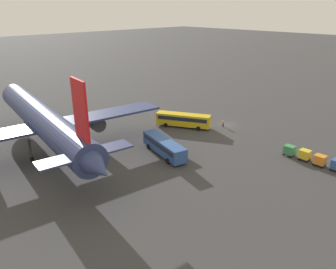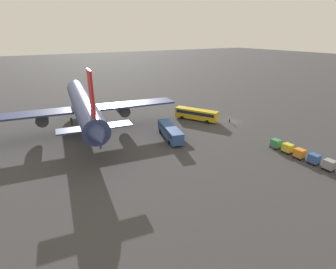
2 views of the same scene
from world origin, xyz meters
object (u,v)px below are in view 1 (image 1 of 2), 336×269
Objects in this scene: airplane at (43,121)px; shuttle_bus_near at (183,119)px; cargo_cart_green at (290,150)px; cargo_cart_yellow at (305,154)px; worker_person at (223,123)px; cargo_cart_orange at (320,160)px; shuttle_bus_far at (164,146)px.

airplane is 4.38× the size of shuttle_bus_near.
shuttle_bus_near is (-7.90, -30.25, -4.87)m from airplane.
cargo_cart_yellow is at bearing -176.92° from cargo_cart_green.
cargo_cart_yellow is 1.00× the size of cargo_cart_green.
worker_person is 25.19m from cargo_cart_orange.
shuttle_bus_far is at bearing 44.65° from cargo_cart_green.
shuttle_bus_near is at bearing 6.75° from cargo_cart_green.
cargo_cart_orange is (-39.28, -33.13, -5.62)m from airplane.
airplane reaches higher than worker_person.
cargo_cart_yellow is 2.95m from cargo_cart_green.
cargo_cart_yellow is at bearing -129.58° from airplane.
shuttle_bus_near is at bearing -96.82° from airplane.
cargo_cart_yellow is (-28.44, -3.18, -0.75)m from shuttle_bus_near.
worker_person is 0.84× the size of cargo_cart_green.
shuttle_bus_far reaches higher than cargo_cart_yellow.
shuttle_bus_near is at bearing 6.38° from cargo_cart_yellow.
cargo_cart_yellow reaches higher than worker_person.
airplane is 49.69m from cargo_cart_yellow.
worker_person is at bearing -12.01° from cargo_cart_green.
cargo_cart_green is at bearing 3.08° from cargo_cart_yellow.
airplane is at bearing 58.76° from shuttle_bus_far.
airplane is 51.70m from cargo_cart_orange.
shuttle_bus_far is at bearing 36.15° from cargo_cart_orange.
cargo_cart_orange is at bearing 178.69° from cargo_cart_green.
shuttle_bus_far reaches higher than cargo_cart_green.
cargo_cart_green is (-17.26, -17.05, -0.66)m from shuttle_bus_far.
cargo_cart_orange and cargo_cart_yellow have the same top height.
cargo_cart_orange is at bearing -132.05° from airplane.
worker_person is 0.84× the size of cargo_cart_yellow.
airplane reaches higher than cargo_cart_yellow.
airplane is 23.40m from shuttle_bus_far.
airplane is 31.64m from shuttle_bus_near.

